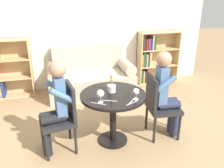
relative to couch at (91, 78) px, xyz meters
The scene contains 17 objects.
ground_plane 1.71m from the couch, 90.00° to the right, with size 16.00×16.00×0.00m, color tan.
back_wall 1.12m from the couch, 90.00° to the left, with size 5.20×0.05×2.70m.
round_table 1.70m from the couch, 90.00° to the right, with size 0.85×0.85×0.72m.
couch is the anchor object (origin of this frame).
bookshelf_left 1.70m from the couch, behind, with size 0.89×0.28×1.12m.
bookshelf_right 1.48m from the couch, 10.62° to the left, with size 0.89×0.28×1.12m.
chair_left 1.80m from the couch, 111.40° to the right, with size 0.47×0.47×0.90m.
chair_right 1.83m from the couch, 69.00° to the right, with size 0.46×0.46×0.90m.
person_left 1.88m from the couch, 113.72° to the right, with size 0.44×0.37×1.22m.
person_right 1.90m from the couch, 66.63° to the right, with size 0.44×0.36×1.24m.
wine_glass_left 1.96m from the couch, 96.24° to the right, with size 0.09×0.09×0.16m.
wine_glass_right 1.98m from the couch, 83.08° to the right, with size 0.08×0.08×0.14m.
flower_vase 1.67m from the couch, 89.86° to the right, with size 0.11×0.11×0.23m.
knife_left_setting 1.91m from the couch, 92.87° to the right, with size 0.18×0.09×0.00m.
fork_left_setting 2.04m from the couch, 85.67° to the right, with size 0.17×0.10×0.00m.
knife_right_setting 1.96m from the couch, 97.10° to the right, with size 0.16×0.12×0.00m.
fork_right_setting 1.99m from the couch, 85.18° to the right, with size 0.14×0.15×0.00m.
Camera 1 is at (-0.73, -2.67, 2.00)m, focal length 38.00 mm.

